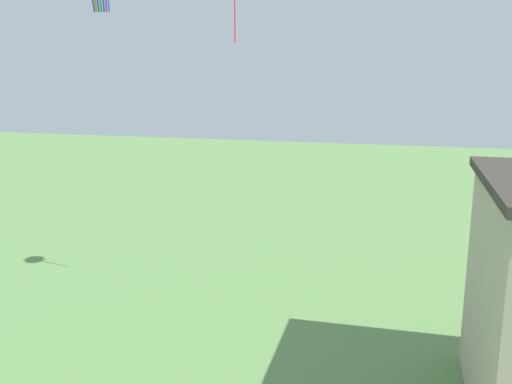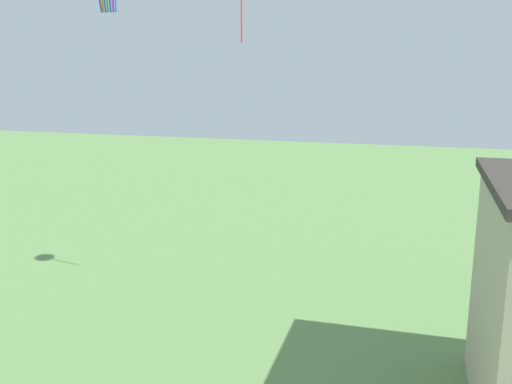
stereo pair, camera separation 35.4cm
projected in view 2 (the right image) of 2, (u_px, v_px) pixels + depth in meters
name	position (u px, v px, depth m)	size (l,w,h in m)	color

